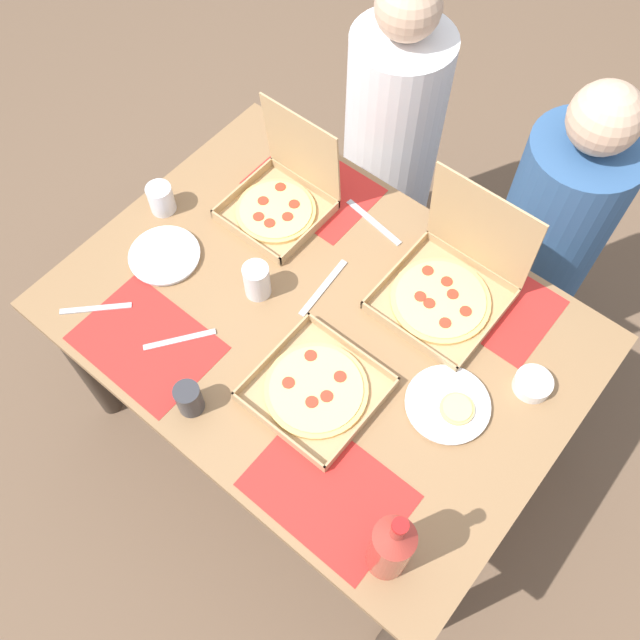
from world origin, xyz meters
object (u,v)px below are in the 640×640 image
object	(u,v)px
pizza_box_edge_far	(281,198)
diner_left_seat	(390,152)
condiment_bowl	(533,384)
diner_right_seat	(543,246)
cup_red	(257,281)
cup_clear_left	(160,199)
soda_bottle	(391,547)
plate_middle	(448,405)
plate_near_right	(165,256)
pizza_box_corner_left	(449,285)
cup_clear_right	(189,399)
pizza_box_center	(316,390)

from	to	relation	value
pizza_box_edge_far	diner_left_seat	bearing A→B (deg)	87.83
condiment_bowl	diner_right_seat	distance (m)	0.65
cup_red	condiment_bowl	distance (m)	0.75
cup_clear_left	diner_right_seat	distance (m)	1.19
soda_bottle	diner_right_seat	distance (m)	1.19
plate_middle	pizza_box_edge_far	bearing A→B (deg)	163.87
plate_near_right	condiment_bowl	size ratio (longest dim) A/B	2.09
diner_left_seat	cup_clear_left	bearing A→B (deg)	-110.73
pizza_box_edge_far	diner_left_seat	xyz separation A→B (m)	(0.02, 0.53, -0.23)
pizza_box_corner_left	cup_red	bearing A→B (deg)	-141.86
cup_clear_right	condiment_bowl	bearing A→B (deg)	42.94
pizza_box_edge_far	soda_bottle	bearing A→B (deg)	-36.01
cup_red	diner_left_seat	distance (m)	0.83
plate_near_right	cup_clear_left	world-z (taller)	cup_clear_left
condiment_bowl	pizza_box_center	bearing A→B (deg)	-139.18
soda_bottle	cup_red	xyz separation A→B (m)	(-0.68, 0.34, -0.08)
plate_near_right	diner_right_seat	xyz separation A→B (m)	(0.77, 0.87, -0.21)
plate_near_right	cup_clear_right	bearing A→B (deg)	-35.93
pizza_box_edge_far	pizza_box_corner_left	distance (m)	0.54
pizza_box_edge_far	pizza_box_center	bearing A→B (deg)	-40.71
cup_clear_left	diner_right_seat	xyz separation A→B (m)	(0.89, 0.75, -0.25)
plate_middle	cup_red	size ratio (longest dim) A/B	1.97
soda_bottle	cup_clear_left	bearing A→B (deg)	161.06
plate_middle	diner_left_seat	xyz separation A→B (m)	(-0.70, 0.74, -0.20)
pizza_box_corner_left	diner_left_seat	xyz separation A→B (m)	(-0.52, 0.47, -0.24)
plate_middle	diner_right_seat	distance (m)	0.78
plate_middle	soda_bottle	xyz separation A→B (m)	(0.10, -0.39, 0.12)
plate_middle	soda_bottle	world-z (taller)	soda_bottle
cup_red	diner_left_seat	world-z (taller)	diner_left_seat
pizza_box_corner_left	diner_right_seat	distance (m)	0.54
soda_bottle	diner_left_seat	xyz separation A→B (m)	(-0.80, 1.13, -0.32)
pizza_box_corner_left	pizza_box_edge_far	bearing A→B (deg)	-173.96
cup_red	diner_right_seat	xyz separation A→B (m)	(0.49, 0.79, -0.26)
cup_red	pizza_box_center	bearing A→B (deg)	-22.45
pizza_box_corner_left	cup_clear_right	xyz separation A→B (m)	(-0.30, -0.67, -0.01)
pizza_box_center	diner_right_seat	world-z (taller)	diner_right_seat
condiment_bowl	pizza_box_corner_left	bearing A→B (deg)	164.19
soda_bottle	condiment_bowl	xyz separation A→B (m)	(0.03, 0.56, -0.11)
plate_middle	cup_clear_right	distance (m)	0.63
cup_clear_right	diner_right_seat	bearing A→B (deg)	70.98
pizza_box_edge_far	plate_middle	size ratio (longest dim) A/B	1.42
pizza_box_edge_far	diner_right_seat	world-z (taller)	diner_right_seat
diner_left_seat	soda_bottle	bearing A→B (deg)	-54.55
cup_clear_right	cup_clear_left	xyz separation A→B (m)	(-0.50, 0.39, -0.00)
cup_clear_right	diner_right_seat	size ratio (longest dim) A/B	0.08
pizza_box_center	cup_clear_left	distance (m)	0.73
soda_bottle	diner_left_seat	distance (m)	1.42
pizza_box_corner_left	condiment_bowl	size ratio (longest dim) A/B	3.57
diner_right_seat	condiment_bowl	bearing A→B (deg)	-68.01
cup_clear_left	soda_bottle	bearing A→B (deg)	-18.94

